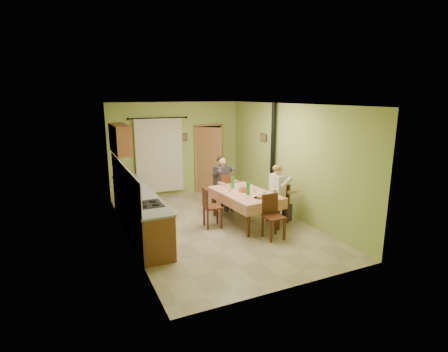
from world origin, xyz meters
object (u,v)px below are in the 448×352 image
man_right (278,187)px  chair_right (278,211)px  man_far (222,177)px  stove_flue (272,171)px  chair_near (273,225)px  chair_left (212,215)px  chair_far (223,199)px  dining_table (245,207)px

man_right → chair_right: bearing=-90.0°
man_far → stove_flue: stove_flue is taller
chair_near → chair_left: (-0.93, 1.16, -0.00)m
chair_far → chair_near: bearing=-102.7°
chair_far → stove_flue: bearing=-35.4°
chair_left → man_right: size_ratio=0.68×
chair_far → chair_right: size_ratio=1.04×
chair_right → man_right: 0.59m
chair_far → man_far: 0.59m
dining_table → man_far: 1.25m
dining_table → chair_right: bearing=-27.6°
chair_near → stove_flue: stove_flue is taller
chair_right → chair_near: bearing=138.3°
chair_right → dining_table: bearing=64.7°
chair_left → stove_flue: (2.02, 0.64, 0.74)m
chair_near → chair_right: bearing=-129.6°
chair_right → man_far: size_ratio=0.69×
chair_left → stove_flue: stove_flue is taller
chair_right → chair_left: bearing=73.6°
chair_right → stove_flue: bearing=-26.5°
chair_left → stove_flue: size_ratio=0.34×
chair_far → chair_near: (0.17, -2.21, -0.00)m
chair_left → man_far: (0.75, 1.07, 0.59)m
chair_right → man_far: man_far is taller
chair_near → man_right: bearing=-129.1°
chair_near → man_far: bearing=-85.7°
man_right → stove_flue: bearing=-27.1°
chair_far → chair_left: (-0.76, -1.05, -0.00)m
dining_table → stove_flue: size_ratio=0.68×
dining_table → chair_left: (-0.82, 0.08, -0.09)m
man_far → man_right: (0.79, -1.46, 0.00)m
chair_far → chair_right: 1.65m
dining_table → chair_near: size_ratio=2.00×
stove_flue → dining_table: bearing=-149.2°
chair_near → stove_flue: bearing=-121.6°
chair_right → chair_left: 1.61m
chair_left → dining_table: bearing=91.5°
man_far → man_right: 1.66m
chair_right → stove_flue: 1.35m
chair_far → chair_near: chair_far is taller
chair_far → man_far: (-0.00, 0.01, 0.59)m
man_right → stove_flue: (0.48, 1.03, 0.15)m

